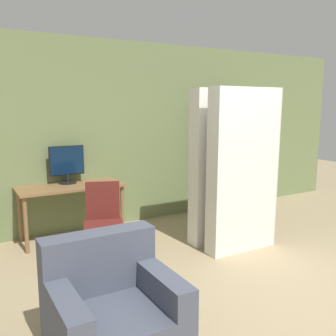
% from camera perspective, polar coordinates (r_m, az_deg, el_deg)
% --- Properties ---
extents(ground_plane, '(16.00, 16.00, 0.00)m').
position_cam_1_polar(ground_plane, '(3.72, 20.02, -19.51)').
color(ground_plane, '#9E8966').
extents(wall_back, '(8.00, 0.06, 2.70)m').
position_cam_1_polar(wall_back, '(5.78, -3.52, 5.28)').
color(wall_back, '#6B7A4C').
rests_on(wall_back, ground).
extents(desk, '(1.37, 0.60, 0.73)m').
position_cam_1_polar(desk, '(5.13, -14.55, -3.63)').
color(desk, brown).
rests_on(desk, ground).
extents(monitor, '(0.47, 0.24, 0.51)m').
position_cam_1_polar(monitor, '(5.22, -15.16, 0.68)').
color(monitor, black).
rests_on(monitor, desk).
extents(office_chair, '(0.56, 0.56, 0.89)m').
position_cam_1_polar(office_chair, '(4.45, -9.76, -9.26)').
color(office_chair, '#4C4C51').
rests_on(office_chair, ground).
extents(bookshelf, '(0.71, 0.31, 1.88)m').
position_cam_1_polar(bookshelf, '(6.34, 7.15, 1.49)').
color(bookshelf, black).
rests_on(bookshelf, ground).
extents(mattress_near, '(0.94, 0.24, 1.99)m').
position_cam_1_polar(mattress_near, '(4.61, 11.45, -0.42)').
color(mattress_near, silver).
rests_on(mattress_near, ground).
extents(mattress_far, '(0.94, 0.24, 1.99)m').
position_cam_1_polar(mattress_far, '(4.90, 8.49, 0.24)').
color(mattress_far, silver).
rests_on(mattress_far, ground).
extents(armchair, '(0.85, 0.80, 0.85)m').
position_cam_1_polar(armchair, '(2.85, -8.56, -21.16)').
color(armchair, '#474C5B').
rests_on(armchair, ground).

